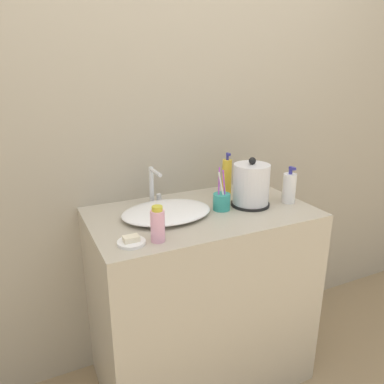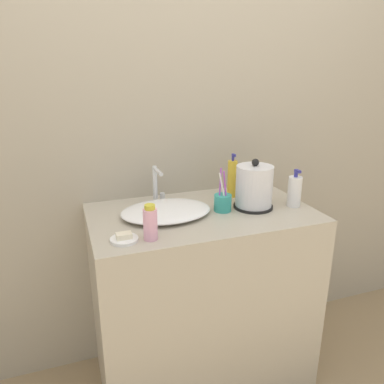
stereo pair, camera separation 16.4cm
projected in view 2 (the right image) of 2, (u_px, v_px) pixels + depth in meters
name	position (u px, v px, depth m)	size (l,w,h in m)	color
wall_back	(180.00, 117.00, 1.85)	(6.00, 0.04, 2.60)	#ADA38E
vanity_counter	(202.00, 298.00, 1.84)	(1.01, 0.58, 0.91)	#B7AD99
sink_basin	(166.00, 211.00, 1.64)	(0.40, 0.30, 0.04)	white
faucet	(157.00, 183.00, 1.77)	(0.06, 0.13, 0.18)	silver
electric_kettle	(254.00, 188.00, 1.71)	(0.18, 0.18, 0.23)	black
toothbrush_cup	(223.00, 202.00, 1.69)	(0.08, 0.08, 0.20)	teal
lotion_bottle	(294.00, 191.00, 1.74)	(0.06, 0.06, 0.18)	white
shampoo_bottle	(232.00, 178.00, 1.86)	(0.05, 0.05, 0.22)	gold
mouthwash_bottle	(150.00, 223.00, 1.40)	(0.05, 0.05, 0.14)	#EAA8C6
soap_dish	(124.00, 238.00, 1.41)	(0.11, 0.11, 0.03)	white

